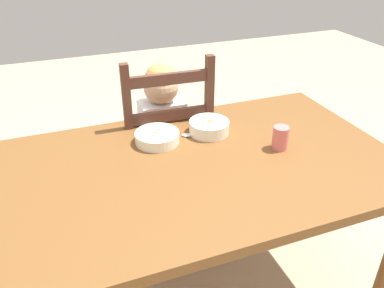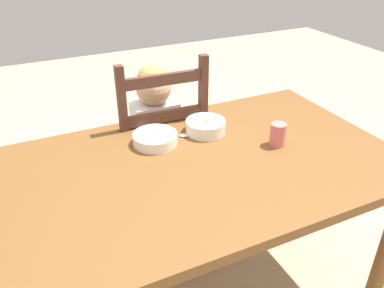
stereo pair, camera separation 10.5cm
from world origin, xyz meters
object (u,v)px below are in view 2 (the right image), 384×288
Objects in this scene: child_figure at (158,130)px; bowl_of_carrots at (206,126)px; bowl_of_peas at (155,138)px; spoon at (189,135)px; dining_table at (195,183)px; drinking_cup at (278,134)px; dining_chair at (158,156)px.

bowl_of_carrots is at bearing -68.10° from child_figure.
bowl_of_peas is 1.38× the size of spoon.
drinking_cup reaches higher than dining_table.
dining_chair is at bearing 133.54° from child_figure.
bowl_of_carrots is at bearing 2.08° from spoon.
bowl_of_carrots is (0.12, -0.29, 0.29)m from dining_chair.
bowl_of_carrots is at bearing 0.00° from bowl_of_peas.
drinking_cup is at bearing -57.23° from child_figure.
bowl_of_carrots is at bearing 133.74° from drinking_cup.
child_figure is 0.34m from bowl_of_carrots.
bowl_of_peas is 0.23m from bowl_of_carrots.
bowl_of_peas is 0.50m from drinking_cup.
bowl_of_carrots is 0.31m from drinking_cup.
bowl_of_peas is at bearing -180.00° from bowl_of_carrots.
dining_table is at bearing -94.20° from child_figure.
spoon is (0.04, -0.30, 0.26)m from dining_chair.
child_figure reaches higher than spoon.
dining_table is 0.29m from bowl_of_carrots.
drinking_cup is at bearing -46.26° from bowl_of_carrots.
dining_chair reaches higher than dining_table.
dining_table is at bearing -109.09° from spoon.
bowl_of_carrots reaches higher than dining_table.
spoon is at bearing -82.74° from dining_chair.
bowl_of_peas is (-0.12, -0.29, 0.13)m from child_figure.
dining_table is 0.24m from spoon.
bowl_of_carrots is (0.12, -0.29, 0.13)m from child_figure.
spoon is at bearing -177.92° from bowl_of_carrots.
drinking_cup reaches higher than bowl_of_carrots.
dining_table is 1.54× the size of dining_chair.
dining_chair is (0.03, 0.51, -0.17)m from dining_table.
dining_table is 0.54m from dining_chair.
child_figure is at bearing 85.80° from dining_table.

